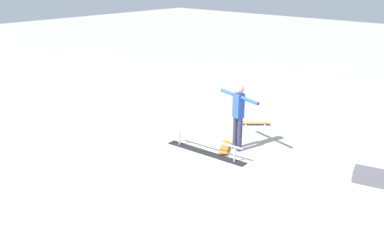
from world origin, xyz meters
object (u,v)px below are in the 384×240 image
object	(u,v)px
grind_rail	(206,146)
loose_skateboard_natural	(255,122)
skateboard_main	(225,147)
skater_main	(238,112)

from	to	relation	value
grind_rail	loose_skateboard_natural	xyz separation A→B (m)	(0.21, -2.45, -0.10)
grind_rail	skateboard_main	world-z (taller)	grind_rail
grind_rail	skater_main	xyz separation A→B (m)	(-0.44, -0.68, 0.81)
skater_main	skateboard_main	distance (m)	0.96
skater_main	loose_skateboard_natural	bearing A→B (deg)	124.55
skater_main	skateboard_main	size ratio (longest dim) A/B	2.14
loose_skateboard_natural	grind_rail	bearing A→B (deg)	-126.53
loose_skateboard_natural	skater_main	bearing A→B (deg)	-111.16
grind_rail	skateboard_main	xyz separation A→B (m)	(-0.23, -0.46, -0.10)
skateboard_main	loose_skateboard_natural	xyz separation A→B (m)	(0.44, -1.99, 0.00)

